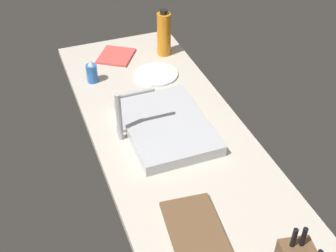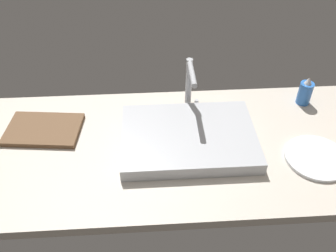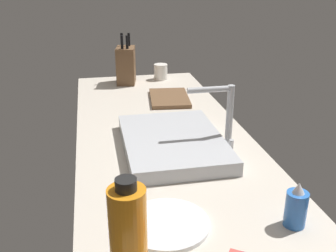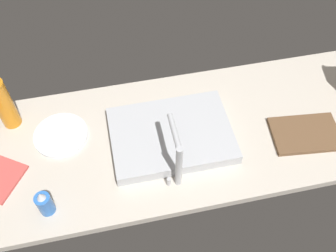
{
  "view_description": "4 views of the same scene",
  "coord_description": "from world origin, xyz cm",
  "px_view_note": "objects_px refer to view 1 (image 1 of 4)",
  "views": [
    {
      "loc": [
        -135.54,
        53.45,
        127.5
      ],
      "look_at": [
        1.39,
        2.1,
        9.88
      ],
      "focal_mm": 48.55,
      "sensor_mm": 36.0,
      "label": 1
    },
    {
      "loc": [
        -7.12,
        -92.96,
        95.28
      ],
      "look_at": [
        -1.03,
        3.98,
        9.43
      ],
      "focal_mm": 39.1,
      "sensor_mm": 36.0,
      "label": 2
    },
    {
      "loc": [
        130.1,
        -25.33,
        64.58
      ],
      "look_at": [
        -1.47,
        0.92,
        9.13
      ],
      "focal_mm": 42.52,
      "sensor_mm": 36.0,
      "label": 3
    },
    {
      "loc": [
        25.65,
        86.03,
        129.77
      ],
      "look_at": [
        7.49,
        1.12,
        12.4
      ],
      "focal_mm": 40.98,
      "sensor_mm": 36.0,
      "label": 4
    }
  ],
  "objects_px": {
    "water_bottle": "(164,34)",
    "sink_basin": "(166,126)",
    "cutting_board": "(194,228)",
    "dinner_plate": "(156,74)",
    "dish_towel": "(116,56)",
    "faucet": "(124,111)",
    "soap_bottle": "(92,72)"
  },
  "relations": [
    {
      "from": "sink_basin",
      "to": "dinner_plate",
      "type": "distance_m",
      "value": 0.44
    },
    {
      "from": "cutting_board",
      "to": "dish_towel",
      "type": "distance_m",
      "value": 1.21
    },
    {
      "from": "sink_basin",
      "to": "cutting_board",
      "type": "height_order",
      "value": "sink_basin"
    },
    {
      "from": "faucet",
      "to": "water_bottle",
      "type": "relative_size",
      "value": 0.89
    },
    {
      "from": "cutting_board",
      "to": "dinner_plate",
      "type": "xyz_separation_m",
      "value": [
        0.96,
        -0.2,
        -0.0
      ]
    },
    {
      "from": "faucet",
      "to": "dish_towel",
      "type": "relative_size",
      "value": 1.21
    },
    {
      "from": "faucet",
      "to": "dish_towel",
      "type": "xyz_separation_m",
      "value": [
        0.66,
        -0.14,
        -0.13
      ]
    },
    {
      "from": "dish_towel",
      "to": "soap_bottle",
      "type": "bearing_deg",
      "value": 138.02
    },
    {
      "from": "sink_basin",
      "to": "water_bottle",
      "type": "relative_size",
      "value": 1.86
    },
    {
      "from": "sink_basin",
      "to": "dinner_plate",
      "type": "height_order",
      "value": "sink_basin"
    },
    {
      "from": "cutting_board",
      "to": "soap_bottle",
      "type": "relative_size",
      "value": 2.22
    },
    {
      "from": "cutting_board",
      "to": "dinner_plate",
      "type": "relative_size",
      "value": 1.24
    },
    {
      "from": "soap_bottle",
      "to": "cutting_board",
      "type": "bearing_deg",
      "value": -173.76
    },
    {
      "from": "faucet",
      "to": "water_bottle",
      "type": "height_order",
      "value": "water_bottle"
    },
    {
      "from": "dinner_plate",
      "to": "dish_towel",
      "type": "height_order",
      "value": "same"
    },
    {
      "from": "sink_basin",
      "to": "dish_towel",
      "type": "xyz_separation_m",
      "value": [
        0.68,
        0.04,
        -0.02
      ]
    },
    {
      "from": "sink_basin",
      "to": "water_bottle",
      "type": "bearing_deg",
      "value": -19.29
    },
    {
      "from": "soap_bottle",
      "to": "dinner_plate",
      "type": "height_order",
      "value": "soap_bottle"
    },
    {
      "from": "water_bottle",
      "to": "dish_towel",
      "type": "relative_size",
      "value": 1.36
    },
    {
      "from": "faucet",
      "to": "dinner_plate",
      "type": "bearing_deg",
      "value": -34.32
    },
    {
      "from": "faucet",
      "to": "cutting_board",
      "type": "relative_size",
      "value": 0.84
    },
    {
      "from": "sink_basin",
      "to": "dish_towel",
      "type": "distance_m",
      "value": 0.68
    },
    {
      "from": "cutting_board",
      "to": "soap_bottle",
      "type": "distance_m",
      "value": 1.03
    },
    {
      "from": "water_bottle",
      "to": "dish_towel",
      "type": "xyz_separation_m",
      "value": [
        0.06,
        0.25,
        -0.11
      ]
    },
    {
      "from": "faucet",
      "to": "water_bottle",
      "type": "xyz_separation_m",
      "value": [
        0.6,
        -0.39,
        -0.02
      ]
    },
    {
      "from": "cutting_board",
      "to": "dinner_plate",
      "type": "bearing_deg",
      "value": -11.86
    },
    {
      "from": "dish_towel",
      "to": "dinner_plate",
      "type": "bearing_deg",
      "value": -150.4
    },
    {
      "from": "faucet",
      "to": "water_bottle",
      "type": "bearing_deg",
      "value": -33.06
    },
    {
      "from": "water_bottle",
      "to": "dinner_plate",
      "type": "height_order",
      "value": "water_bottle"
    },
    {
      "from": "water_bottle",
      "to": "dinner_plate",
      "type": "distance_m",
      "value": 0.25
    },
    {
      "from": "water_bottle",
      "to": "sink_basin",
      "type": "bearing_deg",
      "value": 160.71
    },
    {
      "from": "cutting_board",
      "to": "dish_towel",
      "type": "xyz_separation_m",
      "value": [
        1.21,
        -0.06,
        -0.0
      ]
    }
  ]
}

